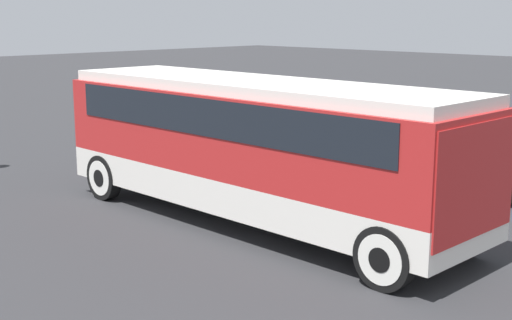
# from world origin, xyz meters

# --- Properties ---
(ground_plane) EXTENTS (120.00, 120.00, 0.00)m
(ground_plane) POSITION_xyz_m (0.00, 0.00, 0.00)
(ground_plane) COLOR #2D2D30
(tour_bus) EXTENTS (9.76, 2.63, 2.96)m
(tour_bus) POSITION_xyz_m (0.10, -0.00, 1.79)
(tour_bus) COLOR silver
(tour_bus) RESTS_ON ground_plane
(parked_car_near) EXTENTS (4.70, 1.94, 1.37)m
(parked_car_near) POSITION_xyz_m (1.05, 5.76, 0.69)
(parked_car_near) COLOR navy
(parked_car_near) RESTS_ON ground_plane
(parked_car_mid) EXTENTS (4.65, 1.90, 1.42)m
(parked_car_mid) POSITION_xyz_m (-2.60, 8.99, 0.71)
(parked_car_mid) COLOR #7A6B5B
(parked_car_mid) RESTS_ON ground_plane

